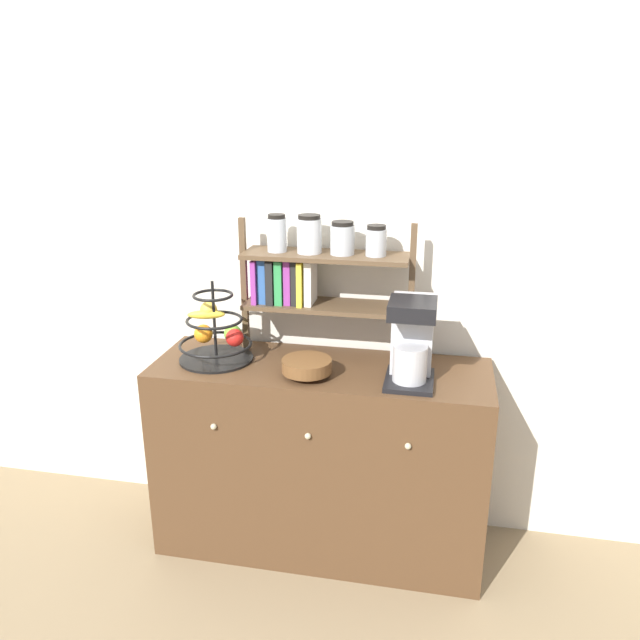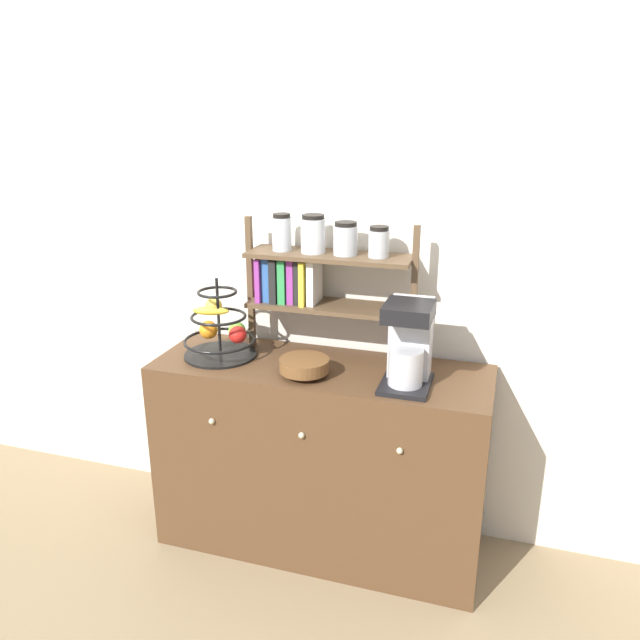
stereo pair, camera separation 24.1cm
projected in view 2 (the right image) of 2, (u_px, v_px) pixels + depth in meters
name	position (u px, v px, depth m)	size (l,w,h in m)	color
ground_plane	(303.00, 575.00, 2.53)	(12.00, 12.00, 0.00)	#847051
wall_back	(340.00, 235.00, 2.57)	(7.00, 0.05, 2.60)	silver
sideboard	(320.00, 458.00, 2.60)	(1.34, 0.48, 0.82)	#4C331E
coffee_maker	(409.00, 343.00, 2.27)	(0.18, 0.23, 0.32)	black
fruit_stand	(221.00, 331.00, 2.55)	(0.30, 0.30, 0.33)	black
wooden_bowl	(304.00, 366.00, 2.38)	(0.19, 0.19, 0.07)	brown
shelf_hutch	(314.00, 269.00, 2.49)	(0.71, 0.20, 0.58)	brown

